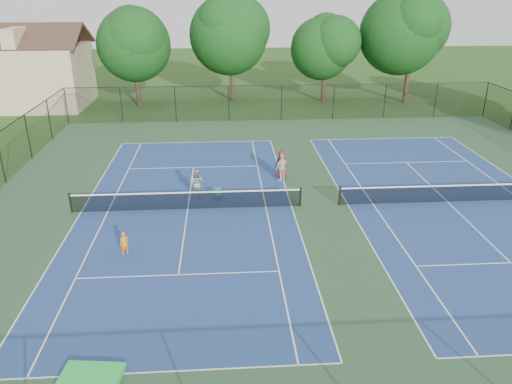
{
  "coord_description": "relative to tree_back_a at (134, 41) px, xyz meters",
  "views": [
    {
      "loc": [
        -5.03,
        -23.94,
        10.97
      ],
      "look_at": [
        -3.47,
        -1.0,
        1.3
      ],
      "focal_mm": 35.0,
      "sensor_mm": 36.0,
      "label": 1
    }
  ],
  "objects": [
    {
      "name": "green_tarp",
      "position": [
        3.83,
        -36.0,
        -5.95
      ],
      "size": [
        1.94,
        1.32,
        0.16
      ],
      "primitive_type": "cube",
      "rotation": [
        0.0,
        0.0,
        -0.12
      ],
      "color": "green",
      "rests_on": "ground"
    },
    {
      "name": "child_player",
      "position": [
        3.56,
        -28.54,
        -5.51
      ],
      "size": [
        0.46,
        0.39,
        1.07
      ],
      "primitive_type": "imported",
      "rotation": [
        0.0,
        0.0,
        0.4
      ],
      "color": "orange",
      "rests_on": "ground"
    },
    {
      "name": "clapboard_house",
      "position": [
        -10.0,
        1.0,
        -2.95
      ],
      "size": [
        10.8,
        8.1,
        7.65
      ],
      "color": "tan",
      "rests_on": "ground"
    },
    {
      "name": "tree_back_a",
      "position": [
        0.0,
        0.0,
        0.0
      ],
      "size": [
        6.8,
        6.8,
        9.15
      ],
      "color": "#2D2116",
      "rests_on": "ground"
    },
    {
      "name": "bystander_a",
      "position": [
        11.39,
        -20.32,
        -5.19
      ],
      "size": [
        1.05,
        0.92,
        1.71
      ],
      "primitive_type": "imported",
      "rotation": [
        0.0,
        0.0,
        3.77
      ],
      "color": "silver",
      "rests_on": "ground"
    },
    {
      "name": "ball_crate",
      "position": [
        7.61,
        -22.85,
        -5.89
      ],
      "size": [
        0.41,
        0.31,
        0.3
      ],
      "primitive_type": "cube",
      "rotation": [
        0.0,
        0.0,
        0.06
      ],
      "color": "navy",
      "rests_on": "ground"
    },
    {
      "name": "ground",
      "position": [
        13.0,
        -24.0,
        -6.04
      ],
      "size": [
        140.0,
        140.0,
        0.0
      ],
      "primitive_type": "plane",
      "color": "#234716",
      "rests_on": "ground"
    },
    {
      "name": "instructor",
      "position": [
        6.43,
        -22.36,
        -5.23
      ],
      "size": [
        0.91,
        0.78,
        1.62
      ],
      "primitive_type": "imported",
      "rotation": [
        0.0,
        0.0,
        2.91
      ],
      "color": "#99999C",
      "rests_on": "ground"
    },
    {
      "name": "court_pad",
      "position": [
        13.0,
        -24.0,
        -6.03
      ],
      "size": [
        36.0,
        36.0,
        0.01
      ],
      "primitive_type": "cube",
      "color": "#2E522F",
      "rests_on": "ground"
    },
    {
      "name": "tennis_court_right",
      "position": [
        20.0,
        -24.0,
        -5.94
      ],
      "size": [
        12.0,
        23.83,
        1.07
      ],
      "color": "navy",
      "rests_on": "ground"
    },
    {
      "name": "ball_hopper",
      "position": [
        7.61,
        -22.85,
        -5.55
      ],
      "size": [
        0.34,
        0.27,
        0.36
      ],
      "primitive_type": "cube",
      "rotation": [
        0.0,
        0.0,
        0.02
      ],
      "color": "green",
      "rests_on": "ball_crate"
    },
    {
      "name": "tennis_court_left",
      "position": [
        6.0,
        -24.0,
        -5.94
      ],
      "size": [
        12.0,
        23.83,
        1.07
      ],
      "color": "navy",
      "rests_on": "ground"
    },
    {
      "name": "perimeter_fence",
      "position": [
        13.0,
        -24.0,
        -4.44
      ],
      "size": [
        36.08,
        36.08,
        3.02
      ],
      "color": "black",
      "rests_on": "ground"
    },
    {
      "name": "tree_back_c",
      "position": [
        18.0,
        1.0,
        -0.56
      ],
      "size": [
        6.0,
        6.0,
        8.4
      ],
      "color": "#2D2116",
      "rests_on": "ground"
    },
    {
      "name": "bystander_c",
      "position": [
        11.45,
        -19.65,
        -5.19
      ],
      "size": [
        0.9,
        0.67,
        1.69
      ],
      "primitive_type": "imported",
      "rotation": [
        0.0,
        0.0,
        3.3
      ],
      "color": "maroon",
      "rests_on": "ground"
    },
    {
      "name": "tree_back_d",
      "position": [
        26.0,
        0.0,
        0.79
      ],
      "size": [
        7.8,
        7.8,
        10.37
      ],
      "color": "#2D2116",
      "rests_on": "ground"
    },
    {
      "name": "tree_back_b",
      "position": [
        9.0,
        2.0,
        0.56
      ],
      "size": [
        7.6,
        7.6,
        10.03
      ],
      "color": "#2D2116",
      "rests_on": "ground"
    }
  ]
}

